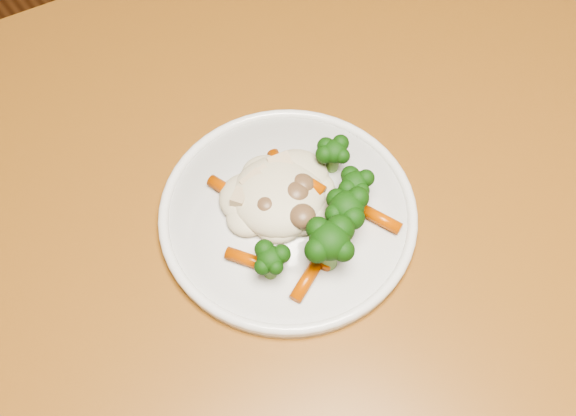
{
  "coord_description": "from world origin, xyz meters",
  "views": [
    {
      "loc": [
        -0.1,
        -0.18,
        1.35
      ],
      "look_at": [
        0.11,
        0.1,
        0.77
      ],
      "focal_mm": 45.0,
      "sensor_mm": 36.0,
      "label": 1
    }
  ],
  "objects": [
    {
      "name": "meal",
      "position": [
        0.12,
        0.08,
        0.78
      ],
      "size": [
        0.16,
        0.17,
        0.05
      ],
      "color": "beige",
      "rests_on": "plate"
    },
    {
      "name": "dining_table",
      "position": [
        0.23,
        0.1,
        0.64
      ],
      "size": [
        1.2,
        0.89,
        0.75
      ],
      "rotation": [
        0.0,
        0.0,
        -0.15
      ],
      "color": "#925A21",
      "rests_on": "ground"
    },
    {
      "name": "plate",
      "position": [
        0.11,
        0.1,
        0.76
      ],
      "size": [
        0.24,
        0.24,
        0.01
      ],
      "primitive_type": "cylinder",
      "color": "white",
      "rests_on": "dining_table"
    }
  ]
}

